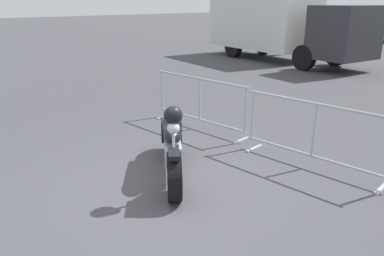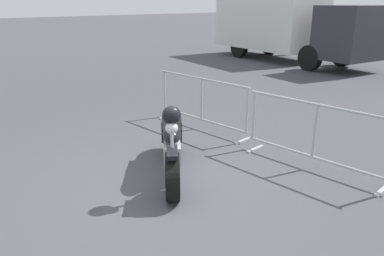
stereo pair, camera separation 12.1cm
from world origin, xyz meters
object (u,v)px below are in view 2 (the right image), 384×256
Objects in this scene: box_truck at (283,23)px; motorcycle at (172,144)px; crowd_barrier_far at (314,135)px; parked_car_blue at (347,28)px; pedestrian at (300,35)px; crowd_barrier_near at (202,103)px.

motorcycle is at bearing -52.33° from box_truck.
motorcycle is 2.21m from crowd_barrier_far.
parked_car_blue is (-10.50, 20.91, 0.14)m from crowd_barrier_far.
crowd_barrier_far is at bearing -143.09° from pedestrian.
crowd_barrier_far is 13.77m from pedestrian.
motorcycle is 2.21m from crowd_barrier_near.
parked_car_blue is at bearing 149.59° from motorcycle.
box_truck reaches higher than crowd_barrier_near.
box_truck reaches higher than parked_car_blue.
pedestrian is at bearing 114.99° from crowd_barrier_near.
crowd_barrier_near is 12.47m from pedestrian.
crowd_barrier_far is at bearing 91.42° from motorcycle.
box_truck is 1.91× the size of parked_car_blue.
box_truck reaches higher than motorcycle.
parked_car_blue reaches higher than motorcycle.
pedestrian is at bearing 154.16° from motorcycle.
crowd_barrier_far is 23.40m from parked_car_blue.
pedestrian is (-0.59, 2.29, -0.72)m from box_truck.
pedestrian is at bearing 113.22° from box_truck.
motorcycle is 1.12× the size of pedestrian.
pedestrian is (-6.56, 13.08, 0.44)m from motorcycle.
box_truck is 4.70× the size of pedestrian.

